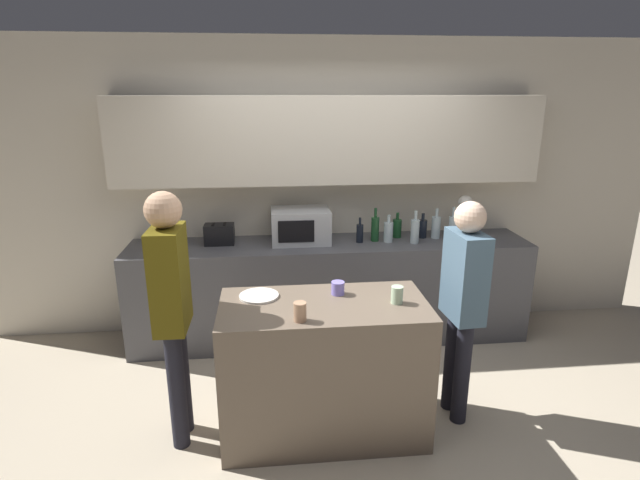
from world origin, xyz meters
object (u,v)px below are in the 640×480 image
(bottle_7, at_px, (453,228))
(cup_0, at_px, (397,295))
(bottle_6, at_px, (436,227))
(microwave, at_px, (301,226))
(bottle_2, at_px, (388,232))
(plate_on_island, at_px, (259,296))
(bottle_3, at_px, (397,228))
(cup_1, at_px, (300,312))
(bottle_1, at_px, (375,228))
(bottle_4, at_px, (415,231))
(toaster, at_px, (219,234))
(potted_plant, at_px, (464,216))
(person_center, at_px, (171,299))
(bottle_0, at_px, (360,233))
(cup_2, at_px, (338,288))
(bottle_5, at_px, (422,228))
(person_left, at_px, (463,295))

(bottle_7, xyz_separation_m, cup_0, (-0.86, -1.35, -0.05))
(bottle_6, bearing_deg, microwave, 179.48)
(microwave, height_order, cup_0, microwave)
(bottle_2, relative_size, plate_on_island, 0.96)
(bottle_3, distance_m, cup_1, 1.97)
(bottle_1, height_order, bottle_7, bottle_7)
(cup_1, bearing_deg, bottle_1, 63.74)
(microwave, xyz_separation_m, bottle_4, (1.01, -0.15, -0.04))
(toaster, distance_m, potted_plant, 2.24)
(plate_on_island, xyz_separation_m, cup_0, (0.88, -0.19, 0.05))
(bottle_2, relative_size, bottle_6, 0.90)
(toaster, xyz_separation_m, bottle_6, (1.98, -0.01, 0.02))
(bottle_4, height_order, cup_0, bottle_4)
(potted_plant, bearing_deg, person_center, -149.95)
(bottle_0, bearing_deg, cup_1, -112.29)
(toaster, relative_size, person_center, 0.15)
(toaster, distance_m, bottle_7, 2.11)
(bottle_3, bearing_deg, bottle_1, -157.17)
(toaster, height_order, person_center, person_center)
(toaster, bearing_deg, bottle_2, -3.35)
(bottle_1, height_order, cup_2, bottle_1)
(microwave, bearing_deg, bottle_2, -6.29)
(cup_0, height_order, cup_2, cup_0)
(bottle_2, bearing_deg, bottle_5, 16.26)
(bottle_1, xyz_separation_m, person_left, (0.33, -1.29, -0.12))
(cup_1, bearing_deg, potted_plant, 45.13)
(toaster, xyz_separation_m, cup_1, (0.61, -1.64, -0.02))
(toaster, distance_m, cup_1, 1.75)
(bottle_2, xyz_separation_m, plate_on_island, (-1.15, -1.17, -0.08))
(person_center, bearing_deg, bottle_6, 123.47)
(bottle_0, relative_size, person_left, 0.15)
(toaster, xyz_separation_m, bottle_2, (1.51, -0.09, 0.01))
(bottle_0, distance_m, person_center, 1.94)
(bottle_7, distance_m, cup_0, 1.60)
(potted_plant, bearing_deg, cup_1, -134.87)
(bottle_1, bearing_deg, bottle_0, -168.69)
(bottle_3, relative_size, bottle_5, 1.01)
(microwave, height_order, bottle_5, microwave)
(bottle_6, distance_m, cup_1, 2.12)
(bottle_1, height_order, bottle_4, bottle_1)
(bottle_3, xyz_separation_m, cup_2, (-0.74, -1.31, -0.03))
(bottle_5, distance_m, cup_2, 1.60)
(potted_plant, height_order, bottle_6, potted_plant)
(potted_plant, xyz_separation_m, bottle_3, (-0.62, 0.05, -0.11))
(toaster, bearing_deg, cup_0, -49.29)
(bottle_7, bearing_deg, cup_2, -136.14)
(bottle_4, height_order, plate_on_island, bottle_4)
(bottle_4, relative_size, cup_0, 2.62)
(plate_on_island, bearing_deg, cup_2, -0.83)
(bottle_6, height_order, plate_on_island, bottle_6)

